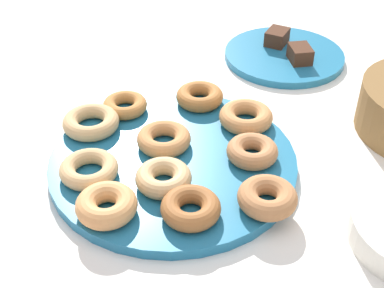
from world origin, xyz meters
name	(u,v)px	position (x,y,z in m)	size (l,w,h in m)	color
ground_plane	(173,166)	(0.00, 0.00, 0.00)	(2.40, 2.40, 0.00)	white
donut_plate	(173,162)	(0.00, 0.00, 0.01)	(0.38, 0.38, 0.02)	#1E6B93
donut_0	(91,122)	(-0.05, -0.15, 0.03)	(0.09, 0.09, 0.03)	tan
donut_1	(164,139)	(-0.03, -0.02, 0.03)	(0.09, 0.09, 0.03)	#C6844C
donut_2	(107,205)	(0.14, -0.06, 0.03)	(0.08, 0.08, 0.03)	tan
donut_3	(252,151)	(-0.02, 0.12, 0.03)	(0.08, 0.08, 0.03)	#B27547
donut_4	(246,117)	(-0.11, 0.10, 0.03)	(0.09, 0.09, 0.03)	#C6844C
donut_5	(191,208)	(0.12, 0.05, 0.03)	(0.08, 0.08, 0.03)	#995B2D
donut_6	(89,169)	(0.06, -0.11, 0.03)	(0.09, 0.09, 0.02)	tan
donut_7	(200,96)	(-0.16, 0.01, 0.03)	(0.08, 0.08, 0.03)	#AD6B33
donut_8	(166,178)	(0.07, 0.00, 0.03)	(0.08, 0.08, 0.03)	tan
donut_9	(267,197)	(0.08, 0.15, 0.03)	(0.08, 0.08, 0.03)	#B27547
donut_10	(125,105)	(-0.11, -0.11, 0.03)	(0.08, 0.08, 0.02)	#BC7A3D
cake_plate	(284,56)	(-0.39, 0.16, 0.01)	(0.25, 0.25, 0.01)	#1E6B93
brownie_near	(277,37)	(-0.42, 0.14, 0.03)	(0.05, 0.04, 0.03)	#472819
brownie_far	(300,54)	(-0.35, 0.19, 0.03)	(0.05, 0.04, 0.03)	#472819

